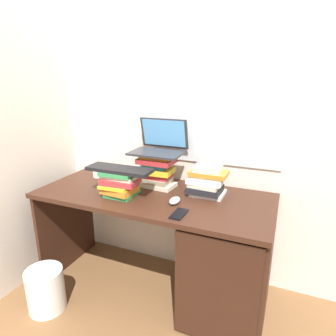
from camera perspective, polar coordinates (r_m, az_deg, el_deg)
The scene contains 13 objects.
ground_plane at distance 2.29m, azimuth -2.67°, elevation -22.08°, with size 6.00×6.00×0.00m, color brown.
wall_back at distance 2.12m, azimuth 1.35°, elevation 13.13°, with size 6.00×0.06×2.60m.
wall_left at distance 2.35m, azimuth -24.75°, elevation 12.01°, with size 0.05×6.00×2.60m, color beige.
desk at distance 1.93m, azimuth 7.78°, elevation -16.07°, with size 1.53×0.65×0.73m.
book_stack_tall at distance 2.01m, azimuth -2.32°, elevation -0.46°, with size 0.26×0.18×0.23m.
book_stack_keyboard_riser at distance 1.88m, azimuth -9.33°, elevation -2.97°, with size 0.24×0.20×0.16m.
book_stack_side at distance 1.88m, azimuth 7.54°, elevation -2.53°, with size 0.25×0.19×0.19m.
laptop at distance 2.01m, azimuth -1.66°, elevation 4.58°, with size 0.35×0.27×0.23m.
keyboard at distance 1.85m, azimuth -9.45°, elevation -0.27°, with size 0.42×0.14×0.02m, color black.
computer_mouse at distance 1.77m, azimuth 1.32°, elevation -6.34°, with size 0.06×0.10×0.04m, color #A5A8AD.
mug at distance 2.28m, azimuth -13.43°, elevation -0.64°, with size 0.11×0.08×0.09m.
cell_phone at distance 1.63m, azimuth 2.15°, elevation -8.91°, with size 0.07×0.14×0.01m, color black.
wastebasket at distance 2.19m, azimuth -22.67°, elevation -20.95°, with size 0.23×0.23×0.28m, color silver.
Camera 1 is at (0.78, -1.59, 1.45)m, focal length 31.36 mm.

